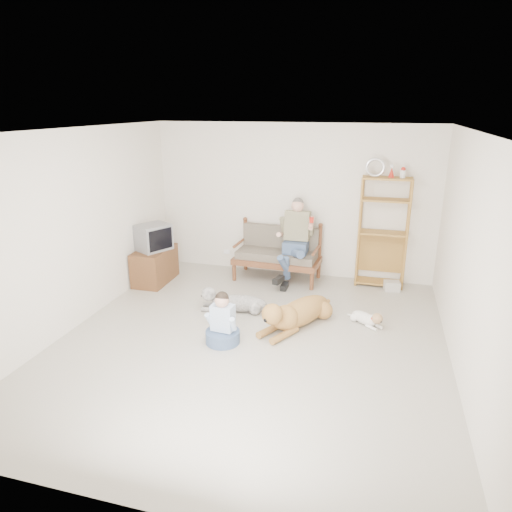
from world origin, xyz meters
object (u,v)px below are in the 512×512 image
(tv_stand, at_px, (155,265))
(golden_retriever, at_px, (296,313))
(etagere, at_px, (383,231))
(loveseat, at_px, (278,252))

(tv_stand, bearing_deg, golden_retriever, -21.72)
(tv_stand, distance_m, golden_retriever, 2.91)
(tv_stand, relative_size, golden_retriever, 0.60)
(etagere, bearing_deg, loveseat, -175.50)
(etagere, height_order, golden_retriever, etagere)
(loveseat, relative_size, etagere, 0.71)
(golden_retriever, bearing_deg, loveseat, 138.67)
(etagere, relative_size, tv_stand, 2.40)
(tv_stand, xyz_separation_m, golden_retriever, (2.71, -1.05, -0.10))
(etagere, distance_m, tv_stand, 3.97)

